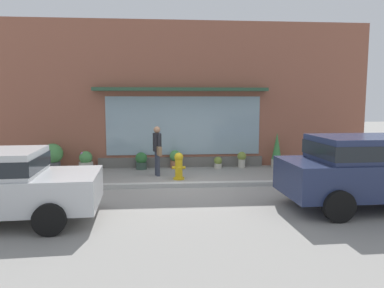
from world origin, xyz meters
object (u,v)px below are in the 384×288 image
at_px(potted_plant_window_center, 277,151).
at_px(potted_plant_near_hydrant, 86,161).
at_px(pedestrian_with_handbag, 157,147).
at_px(parked_car_navy, 370,167).
at_px(potted_plant_corner_tall, 175,159).
at_px(fire_hydrant, 179,166).
at_px(potted_plant_low_front, 141,161).
at_px(potted_plant_by_entrance, 53,156).
at_px(potted_plant_trailing_edge, 242,159).
at_px(potted_plant_doorstep, 218,163).

height_order(potted_plant_window_center, potted_plant_near_hydrant, potted_plant_window_center).
bearing_deg(pedestrian_with_handbag, parked_car_navy, 32.60).
height_order(potted_plant_corner_tall, potted_plant_near_hydrant, potted_plant_near_hydrant).
xyz_separation_m(fire_hydrant, potted_plant_window_center, (3.68, 1.85, 0.18)).
distance_m(fire_hydrant, potted_plant_low_front, 2.19).
bearing_deg(fire_hydrant, potted_plant_low_front, 124.87).
distance_m(parked_car_navy, potted_plant_low_front, 7.52).
xyz_separation_m(parked_car_navy, potted_plant_by_entrance, (-8.43, 5.08, -0.40)).
bearing_deg(potted_plant_corner_tall, potted_plant_window_center, -1.59).
xyz_separation_m(fire_hydrant, pedestrian_with_handbag, (-0.66, 0.60, 0.50)).
xyz_separation_m(potted_plant_trailing_edge, potted_plant_window_center, (1.31, 0.04, 0.28)).
xyz_separation_m(potted_plant_doorstep, potted_plant_near_hydrant, (-4.67, 0.05, 0.11)).
xyz_separation_m(parked_car_navy, potted_plant_trailing_edge, (-1.79, 5.19, -0.61)).
xyz_separation_m(pedestrian_with_handbag, potted_plant_doorstep, (2.16, 1.13, -0.71)).
bearing_deg(potted_plant_corner_tall, potted_plant_low_front, -172.63).
bearing_deg(fire_hydrant, potted_plant_corner_tall, 91.08).
bearing_deg(potted_plant_low_front, potted_plant_by_entrance, -178.13).
xyz_separation_m(potted_plant_window_center, potted_plant_low_front, (-4.93, -0.05, -0.30)).
bearing_deg(potted_plant_near_hydrant, pedestrian_with_handbag, -25.11).
bearing_deg(potted_plant_by_entrance, potted_plant_trailing_edge, 0.95).
xyz_separation_m(potted_plant_corner_tall, potted_plant_doorstep, (1.53, -0.23, -0.13)).
relative_size(fire_hydrant, potted_plant_doorstep, 1.96).
xyz_separation_m(potted_plant_near_hydrant, potted_plant_low_front, (1.93, 0.02, -0.02)).
distance_m(potted_plant_corner_tall, potted_plant_near_hydrant, 3.14).
xyz_separation_m(fire_hydrant, potted_plant_low_front, (-1.25, 1.79, -0.12)).
bearing_deg(potted_plant_by_entrance, potted_plant_low_front, 1.87).
distance_m(potted_plant_window_center, potted_plant_near_hydrant, 6.86).
distance_m(potted_plant_trailing_edge, potted_plant_near_hydrant, 5.55).
xyz_separation_m(fire_hydrant, parked_car_navy, (4.16, -3.39, 0.50)).
height_order(parked_car_navy, potted_plant_by_entrance, parked_car_navy).
xyz_separation_m(potted_plant_doorstep, potted_plant_by_entrance, (-5.76, -0.03, 0.32)).
height_order(pedestrian_with_handbag, potted_plant_low_front, pedestrian_with_handbag).
height_order(potted_plant_corner_tall, potted_plant_doorstep, potted_plant_corner_tall).
bearing_deg(potted_plant_trailing_edge, potted_plant_window_center, 1.83).
height_order(parked_car_navy, potted_plant_corner_tall, parked_car_navy).
relative_size(fire_hydrant, potted_plant_corner_tall, 1.29).
bearing_deg(potted_plant_low_front, potted_plant_corner_tall, 7.37).
bearing_deg(parked_car_navy, potted_plant_near_hydrant, 143.12).
bearing_deg(potted_plant_near_hydrant, potted_plant_trailing_edge, 0.34).
height_order(parked_car_navy, potted_plant_trailing_edge, parked_car_navy).
bearing_deg(potted_plant_doorstep, potted_plant_low_front, 178.53).
distance_m(parked_car_navy, potted_plant_doorstep, 5.81).
height_order(fire_hydrant, pedestrian_with_handbag, pedestrian_with_handbag).
xyz_separation_m(pedestrian_with_handbag, potted_plant_near_hydrant, (-2.51, 1.18, -0.60)).
xyz_separation_m(fire_hydrant, potted_plant_trailing_edge, (2.37, 1.81, -0.10)).
xyz_separation_m(parked_car_navy, potted_plant_near_hydrant, (-7.34, 5.16, -0.61)).
xyz_separation_m(pedestrian_with_handbag, potted_plant_by_entrance, (-3.60, 1.10, -0.39)).
xyz_separation_m(fire_hydrant, potted_plant_by_entrance, (-4.27, 1.70, 0.10)).
bearing_deg(potted_plant_near_hydrant, fire_hydrant, -29.19).
relative_size(potted_plant_trailing_edge, potted_plant_by_entrance, 0.61).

